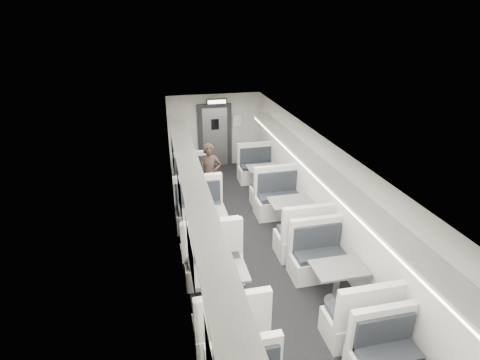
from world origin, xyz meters
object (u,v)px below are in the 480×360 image
booth_left_c (221,290)px  booth_right_a (263,179)px  booth_left_b (205,230)px  exit_sign (217,101)px  booth_right_c (337,285)px  passenger (210,174)px  booth_left_a (194,190)px  booth_right_b (290,216)px  vestibule_door (215,136)px

booth_left_c → booth_right_a: size_ratio=1.03×
booth_left_b → exit_sign: size_ratio=3.79×
booth_right_a → booth_right_c: size_ratio=1.00×
booth_right_a → booth_right_c: bearing=-90.0°
booth_left_b → booth_left_c: bearing=-90.0°
booth_right_c → booth_left_c: bearing=172.0°
booth_right_a → passenger: bearing=-168.4°
booth_left_a → booth_right_c: size_ratio=0.98×
booth_right_b → exit_sign: exit_sign is taller
booth_right_b → booth_left_c: bearing=-133.4°
booth_right_c → vestibule_door: size_ratio=1.04×
booth_left_a → booth_right_c: bearing=-65.4°
booth_left_b → booth_right_c: (2.00, -2.26, -0.03)m
booth_left_a → booth_left_c: (0.00, -4.08, 0.02)m
booth_right_c → vestibule_door: vestibule_door is taller
vestibule_door → passenger: bearing=-102.3°
booth_left_b → passenger: size_ratio=1.41×
booth_left_c → passenger: 4.09m
booth_left_c → booth_right_c: size_ratio=1.03×
booth_right_c → exit_sign: size_ratio=3.52×
booth_left_b → booth_right_a: 3.12m
booth_right_b → vestibule_door: (-1.00, 4.56, 0.62)m
vestibule_door → exit_sign: 1.33m
booth_right_b → passenger: size_ratio=1.41×
booth_left_c → booth_right_a: (2.00, 4.37, -0.01)m
booth_right_b → passenger: 2.52m
booth_right_c → passenger: bearing=110.0°
booth_left_b → passenger: (0.43, 2.07, 0.41)m
booth_left_c → vestibule_door: 6.78m
booth_left_c → exit_sign: exit_sign is taller
booth_left_c → exit_sign: (1.00, 6.19, 1.88)m
exit_sign → booth_left_b: bearing=-103.4°
booth_left_c → booth_right_a: 4.80m
booth_right_b → passenger: (-1.57, 1.93, 0.41)m
booth_right_a → vestibule_door: (-1.00, 2.31, 0.65)m
exit_sign → booth_right_c: bearing=-81.2°
booth_left_c → exit_sign: bearing=80.8°
booth_left_b → booth_right_c: bearing=-48.4°
booth_left_c → passenger: (0.43, 4.05, 0.43)m
booth_left_b → booth_right_b: (2.00, 0.14, 0.00)m
booth_left_b → vestibule_door: size_ratio=1.12×
booth_right_a → vestibule_door: 2.60m
passenger → exit_sign: exit_sign is taller
booth_left_b → booth_left_c: 1.97m
booth_left_a → booth_left_c: bearing=-90.0°
booth_right_c → passenger: (-1.57, 4.33, 0.44)m
booth_left_a → vestibule_door: vestibule_door is taller
passenger → booth_right_a: bearing=18.9°
booth_right_b → booth_left_b: bearing=-175.9°
booth_left_b → booth_right_c: 3.01m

